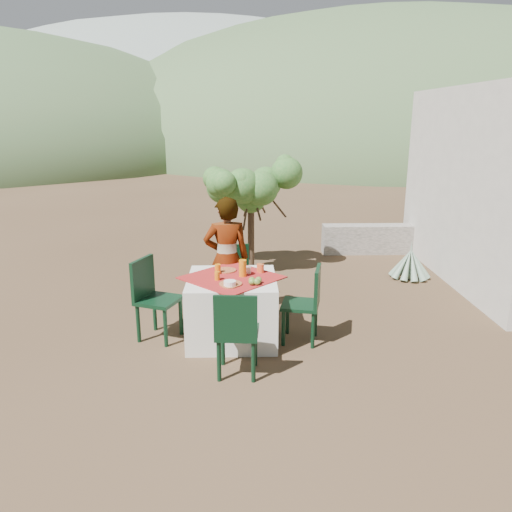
% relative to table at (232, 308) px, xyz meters
% --- Properties ---
extents(ground, '(160.00, 160.00, 0.00)m').
position_rel_table_xyz_m(ground, '(-0.63, 0.39, -0.38)').
color(ground, '#3C2B1B').
rests_on(ground, ground).
extents(table, '(1.30, 1.30, 0.76)m').
position_rel_table_xyz_m(table, '(0.00, 0.00, 0.00)').
color(table, silver).
rests_on(table, ground).
extents(chair_far, '(0.47, 0.47, 0.85)m').
position_rel_table_xyz_m(chair_far, '(0.04, 1.07, 0.09)').
color(chair_far, black).
rests_on(chair_far, ground).
extents(chair_near, '(0.45, 0.45, 0.92)m').
position_rel_table_xyz_m(chair_near, '(0.07, -0.93, 0.13)').
color(chair_near, black).
rests_on(chair_near, ground).
extents(chair_left, '(0.58, 0.58, 0.97)m').
position_rel_table_xyz_m(chair_left, '(-0.93, 0.04, 0.16)').
color(chair_left, black).
rests_on(chair_left, ground).
extents(chair_right, '(0.50, 0.50, 0.91)m').
position_rel_table_xyz_m(chair_right, '(0.87, -0.12, 0.12)').
color(chair_right, black).
rests_on(chair_right, ground).
extents(person, '(0.63, 0.45, 1.60)m').
position_rel_table_xyz_m(person, '(-0.08, 0.63, 0.42)').
color(person, '#8C6651').
rests_on(person, ground).
extents(shrub_tree, '(1.45, 1.42, 1.70)m').
position_rel_table_xyz_m(shrub_tree, '(0.32, 2.69, 0.96)').
color(shrub_tree, '#413020').
rests_on(shrub_tree, ground).
extents(agave, '(0.64, 0.66, 0.70)m').
position_rel_table_xyz_m(agave, '(2.85, 2.22, -0.15)').
color(agave, gray).
rests_on(agave, ground).
extents(stone_wall, '(2.60, 0.35, 0.55)m').
position_rel_table_xyz_m(stone_wall, '(2.97, 3.79, -0.10)').
color(stone_wall, gray).
rests_on(stone_wall, ground).
extents(hill_near_right, '(48.00, 48.00, 20.00)m').
position_rel_table_xyz_m(hill_near_right, '(11.37, 36.39, -0.38)').
color(hill_near_right, '#35512D').
rests_on(hill_near_right, ground).
extents(hill_far_center, '(60.00, 60.00, 24.00)m').
position_rel_table_xyz_m(hill_far_center, '(-4.63, 52.39, -0.38)').
color(hill_far_center, gray).
rests_on(hill_far_center, ground).
extents(hill_far_right, '(36.00, 36.00, 14.00)m').
position_rel_table_xyz_m(hill_far_right, '(27.37, 46.39, -0.38)').
color(hill_far_right, gray).
rests_on(hill_far_right, ground).
extents(plate_far, '(0.24, 0.24, 0.01)m').
position_rel_table_xyz_m(plate_far, '(-0.07, 0.24, 0.39)').
color(plate_far, brown).
rests_on(plate_far, table).
extents(plate_near, '(0.26, 0.26, 0.01)m').
position_rel_table_xyz_m(plate_near, '(-0.01, -0.27, 0.39)').
color(plate_near, brown).
rests_on(plate_near, table).
extents(glass_far, '(0.07, 0.07, 0.11)m').
position_rel_table_xyz_m(glass_far, '(-0.17, 0.13, 0.44)').
color(glass_far, orange).
rests_on(glass_far, table).
extents(glass_near, '(0.06, 0.06, 0.10)m').
position_rel_table_xyz_m(glass_near, '(-0.16, -0.11, 0.43)').
color(glass_near, orange).
rests_on(glass_near, table).
extents(juice_pitcher, '(0.09, 0.09, 0.20)m').
position_rel_table_xyz_m(juice_pitcher, '(0.13, 0.03, 0.48)').
color(juice_pitcher, orange).
rests_on(juice_pitcher, table).
extents(bowl_plate, '(0.18, 0.18, 0.01)m').
position_rel_table_xyz_m(bowl_plate, '(-0.01, -0.33, 0.39)').
color(bowl_plate, brown).
rests_on(bowl_plate, table).
extents(white_bowl, '(0.14, 0.14, 0.05)m').
position_rel_table_xyz_m(white_bowl, '(-0.01, -0.33, 0.42)').
color(white_bowl, white).
rests_on(white_bowl, bowl_plate).
extents(jar_left, '(0.07, 0.07, 0.10)m').
position_rel_table_xyz_m(jar_left, '(0.35, 0.16, 0.43)').
color(jar_left, '#CF5224').
rests_on(jar_left, table).
extents(jar_right, '(0.06, 0.06, 0.09)m').
position_rel_table_xyz_m(jar_right, '(0.32, 0.20, 0.43)').
color(jar_right, '#CF5224').
rests_on(jar_right, table).
extents(napkin_holder, '(0.07, 0.05, 0.08)m').
position_rel_table_xyz_m(napkin_holder, '(0.19, 0.14, 0.42)').
color(napkin_holder, white).
rests_on(napkin_holder, table).
extents(fruit_cluster, '(0.15, 0.14, 0.07)m').
position_rel_table_xyz_m(fruit_cluster, '(0.26, -0.26, 0.42)').
color(fruit_cluster, olive).
rests_on(fruit_cluster, table).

